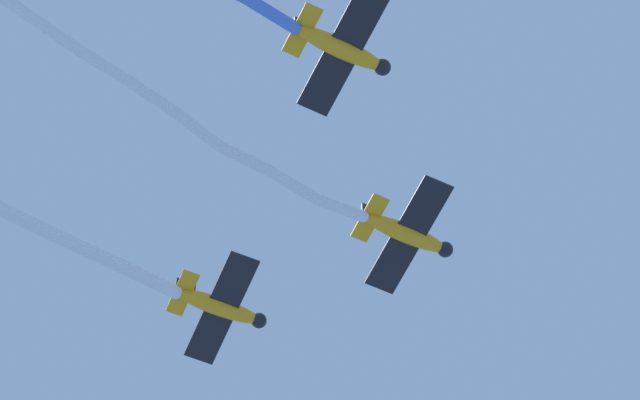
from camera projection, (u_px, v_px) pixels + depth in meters
airplane_lead at (407, 234)px, 85.85m from camera, size 7.99×6.18×2.00m
smoke_trail_lead at (150, 94)px, 82.42m from camera, size 15.17×24.72×2.24m
airplane_left_wing at (221, 307)px, 88.26m from camera, size 8.03×6.19×2.00m
airplane_right_wing at (342, 49)px, 80.60m from camera, size 7.96×6.17×2.00m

